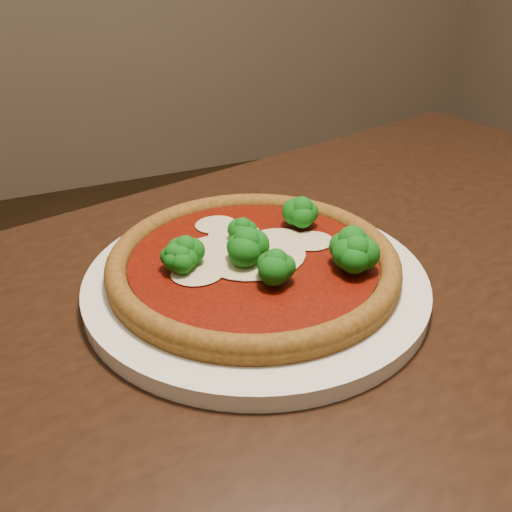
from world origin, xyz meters
name	(u,v)px	position (x,y,z in m)	size (l,w,h in m)	color
dining_table	(319,378)	(-0.17, -0.21, 0.65)	(1.44, 1.02, 0.75)	black
plate	(256,281)	(-0.22, -0.15, 0.76)	(0.36, 0.36, 0.02)	silver
pizza	(257,259)	(-0.21, -0.15, 0.78)	(0.31, 0.31, 0.06)	brown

